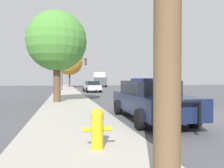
{
  "coord_description": "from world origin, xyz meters",
  "views": [
    {
      "loc": [
        -5.45,
        -8.15,
        1.5
      ],
      "look_at": [
        -1.33,
        10.47,
        1.17
      ],
      "focal_mm": 35.0,
      "sensor_mm": 36.0,
      "label": 1
    }
  ],
  "objects_px": {
    "fire_hydrant": "(97,127)",
    "tree_sidewalk_near": "(57,41)",
    "car_background_midblock": "(92,86)",
    "car_background_distant": "(96,83)",
    "police_car": "(149,99)",
    "box_truck": "(98,79)",
    "traffic_light": "(73,67)",
    "tree_sidewalk_far": "(69,62)"
  },
  "relations": [
    {
      "from": "fire_hydrant",
      "to": "tree_sidewalk_near",
      "type": "xyz_separation_m",
      "value": [
        -1.07,
        10.0,
        3.41
      ]
    },
    {
      "from": "car_background_midblock",
      "to": "car_background_distant",
      "type": "relative_size",
      "value": 0.96
    },
    {
      "from": "police_car",
      "to": "box_truck",
      "type": "xyz_separation_m",
      "value": [
        4.45,
        40.75,
        0.93
      ]
    },
    {
      "from": "fire_hydrant",
      "to": "tree_sidewalk_near",
      "type": "distance_m",
      "value": 10.62
    },
    {
      "from": "car_background_midblock",
      "to": "car_background_distant",
      "type": "bearing_deg",
      "value": 76.9
    },
    {
      "from": "box_truck",
      "to": "car_background_midblock",
      "type": "bearing_deg",
      "value": 80.03
    },
    {
      "from": "box_truck",
      "to": "traffic_light",
      "type": "bearing_deg",
      "value": 71.59
    },
    {
      "from": "box_truck",
      "to": "tree_sidewalk_near",
      "type": "distance_m",
      "value": 35.22
    },
    {
      "from": "traffic_light",
      "to": "box_truck",
      "type": "distance_m",
      "value": 19.29
    },
    {
      "from": "police_car",
      "to": "tree_sidewalk_far",
      "type": "bearing_deg",
      "value": -85.64
    },
    {
      "from": "police_car",
      "to": "car_background_midblock",
      "type": "xyz_separation_m",
      "value": [
        0.29,
        19.57,
        -0.05
      ]
    },
    {
      "from": "car_background_distant",
      "to": "tree_sidewalk_far",
      "type": "height_order",
      "value": "tree_sidewalk_far"
    },
    {
      "from": "car_background_midblock",
      "to": "box_truck",
      "type": "height_order",
      "value": "box_truck"
    },
    {
      "from": "fire_hydrant",
      "to": "car_background_midblock",
      "type": "bearing_deg",
      "value": 83.04
    },
    {
      "from": "car_background_distant",
      "to": "box_truck",
      "type": "relative_size",
      "value": 0.55
    },
    {
      "from": "fire_hydrant",
      "to": "box_truck",
      "type": "bearing_deg",
      "value": 81.04
    },
    {
      "from": "fire_hydrant",
      "to": "car_background_distant",
      "type": "height_order",
      "value": "car_background_distant"
    },
    {
      "from": "fire_hydrant",
      "to": "tree_sidewalk_far",
      "type": "distance_m",
      "value": 41.74
    },
    {
      "from": "tree_sidewalk_near",
      "to": "tree_sidewalk_far",
      "type": "bearing_deg",
      "value": 87.13
    },
    {
      "from": "police_car",
      "to": "box_truck",
      "type": "distance_m",
      "value": 41.0
    },
    {
      "from": "traffic_light",
      "to": "box_truck",
      "type": "relative_size",
      "value": 0.58
    },
    {
      "from": "car_background_distant",
      "to": "car_background_midblock",
      "type": "bearing_deg",
      "value": -100.18
    },
    {
      "from": "traffic_light",
      "to": "tree_sidewalk_far",
      "type": "bearing_deg",
      "value": 90.13
    },
    {
      "from": "tree_sidewalk_far",
      "to": "tree_sidewalk_near",
      "type": "bearing_deg",
      "value": -92.87
    },
    {
      "from": "tree_sidewalk_far",
      "to": "tree_sidewalk_near",
      "type": "relative_size",
      "value": 1.35
    },
    {
      "from": "box_truck",
      "to": "fire_hydrant",
      "type": "bearing_deg",
      "value": 82.18
    },
    {
      "from": "car_background_midblock",
      "to": "tree_sidewalk_far",
      "type": "distance_m",
      "value": 19.13
    },
    {
      "from": "police_car",
      "to": "box_truck",
      "type": "relative_size",
      "value": 0.65
    },
    {
      "from": "car_background_distant",
      "to": "tree_sidewalk_near",
      "type": "xyz_separation_m",
      "value": [
        -7.6,
        -34.29,
        3.17
      ]
    },
    {
      "from": "tree_sidewalk_far",
      "to": "fire_hydrant",
      "type": "bearing_deg",
      "value": -90.7
    },
    {
      "from": "police_car",
      "to": "fire_hydrant",
      "type": "distance_m",
      "value": 4.29
    },
    {
      "from": "police_car",
      "to": "tree_sidewalk_near",
      "type": "height_order",
      "value": "tree_sidewalk_near"
    },
    {
      "from": "fire_hydrant",
      "to": "tree_sidewalk_far",
      "type": "xyz_separation_m",
      "value": [
        0.51,
        41.48,
        4.68
      ]
    },
    {
      "from": "police_car",
      "to": "fire_hydrant",
      "type": "bearing_deg",
      "value": 55.21
    },
    {
      "from": "box_truck",
      "to": "car_background_distant",
      "type": "bearing_deg",
      "value": -8.18
    },
    {
      "from": "car_background_midblock",
      "to": "car_background_distant",
      "type": "distance_m",
      "value": 21.57
    },
    {
      "from": "police_car",
      "to": "tree_sidewalk_far",
      "type": "relative_size",
      "value": 0.65
    },
    {
      "from": "tree_sidewalk_near",
      "to": "car_background_distant",
      "type": "bearing_deg",
      "value": 77.5
    },
    {
      "from": "traffic_light",
      "to": "tree_sidewalk_near",
      "type": "distance_m",
      "value": 16.19
    },
    {
      "from": "police_car",
      "to": "car_background_distant",
      "type": "xyz_separation_m",
      "value": [
        4.0,
        40.82,
        0.01
      ]
    },
    {
      "from": "fire_hydrant",
      "to": "tree_sidewalk_near",
      "type": "height_order",
      "value": "tree_sidewalk_near"
    },
    {
      "from": "police_car",
      "to": "tree_sidewalk_far",
      "type": "height_order",
      "value": "tree_sidewalk_far"
    }
  ]
}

